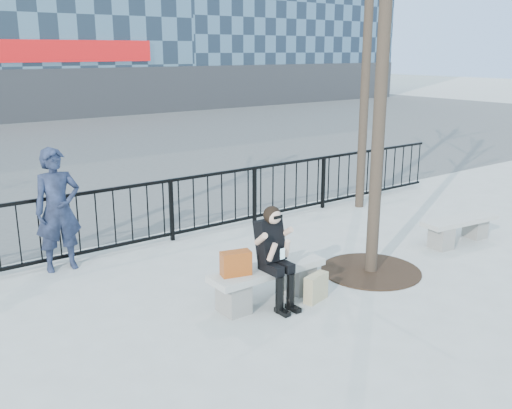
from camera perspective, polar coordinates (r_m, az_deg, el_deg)
ground at (r=7.73m, az=1.17°, el=-9.62°), size 120.00×120.00×0.00m
railing at (r=9.94m, az=-9.46°, el=-0.73°), size 14.00×0.06×1.10m
tree_grate at (r=8.87m, az=11.40°, el=-6.51°), size 1.50×1.50×0.02m
bench_main at (r=7.61m, az=1.19°, el=-7.56°), size 1.65×0.46×0.49m
bench_second at (r=10.49m, az=19.65°, el=-2.19°), size 1.49×0.42×0.44m
seated_woman at (r=7.36m, az=1.97°, el=-5.30°), size 0.50×0.64×1.34m
handbag at (r=7.23m, az=-2.03°, el=-5.90°), size 0.41×0.27×0.31m
shopping_bag at (r=7.72m, az=6.02°, el=-8.26°), size 0.41×0.24×0.37m
standing_man at (r=9.01m, az=-19.20°, el=-0.51°), size 0.71×0.49×1.88m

